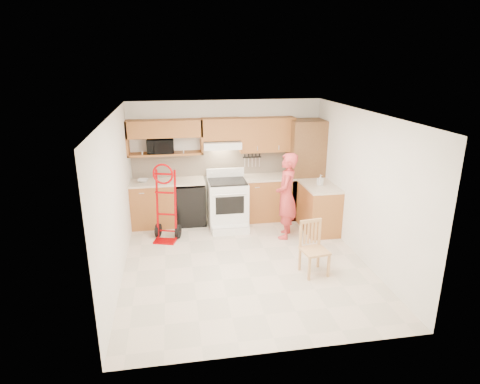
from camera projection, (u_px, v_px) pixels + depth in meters
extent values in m
cube|color=#C0B5A0|center=(245.00, 263.00, 6.93)|extent=(4.00, 4.50, 0.02)
cube|color=white|center=(246.00, 113.00, 6.15)|extent=(4.00, 4.50, 0.02)
cube|color=white|center=(226.00, 160.00, 8.66)|extent=(4.00, 0.02, 2.50)
cube|color=white|center=(282.00, 257.00, 4.42)|extent=(4.00, 0.02, 2.50)
cube|color=white|center=(115.00, 199.00, 6.22)|extent=(0.02, 4.50, 2.50)
cube|color=white|center=(363.00, 186.00, 6.86)|extent=(0.02, 4.50, 2.50)
cube|color=beige|center=(226.00, 162.00, 8.65)|extent=(3.92, 0.03, 0.55)
cube|color=brown|center=(154.00, 204.00, 8.37)|extent=(0.90, 0.60, 0.90)
cube|color=black|center=(191.00, 204.00, 8.50)|extent=(0.60, 0.60, 0.85)
cube|color=brown|center=(267.00, 198.00, 8.75)|extent=(1.14, 0.60, 0.90)
cube|color=#C2B298|center=(167.00, 182.00, 8.27)|extent=(1.50, 0.63, 0.04)
cube|color=#C2B298|center=(267.00, 177.00, 8.60)|extent=(1.14, 0.63, 0.04)
cube|color=brown|center=(319.00, 209.00, 8.13)|extent=(0.60, 1.00, 0.90)
cube|color=#C2B298|center=(320.00, 186.00, 7.99)|extent=(0.63, 1.00, 0.04)
cube|color=brown|center=(305.00, 169.00, 8.69)|extent=(0.70, 0.60, 2.10)
cube|color=brown|center=(164.00, 128.00, 8.07)|extent=(1.50, 0.33, 0.34)
cube|color=brown|center=(166.00, 154.00, 8.23)|extent=(1.50, 0.33, 0.04)
cube|color=brown|center=(221.00, 129.00, 8.26)|extent=(0.76, 0.33, 0.44)
cube|color=brown|center=(267.00, 134.00, 8.45)|extent=(1.14, 0.33, 0.70)
cube|color=white|center=(222.00, 145.00, 8.30)|extent=(0.76, 0.46, 0.14)
imported|color=black|center=(160.00, 146.00, 8.16)|extent=(0.53, 0.36, 0.29)
imported|color=#BD3537|center=(286.00, 196.00, 7.71)|extent=(0.59, 0.71, 1.65)
imported|color=white|center=(320.00, 180.00, 7.96)|extent=(0.12, 0.12, 0.21)
imported|color=white|center=(143.00, 181.00, 8.18)|extent=(0.26, 0.26, 0.05)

